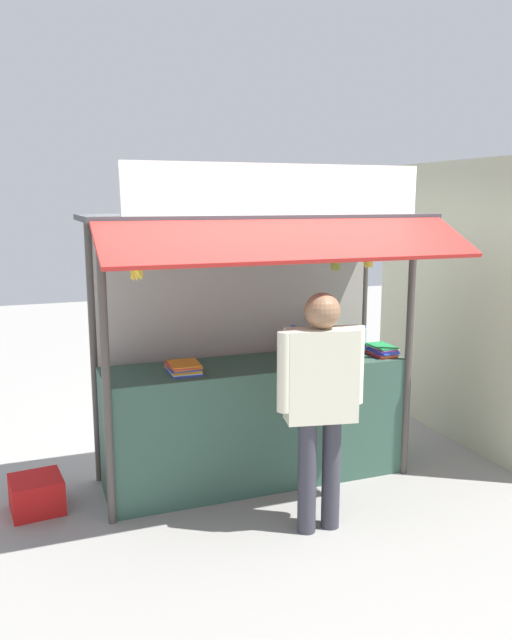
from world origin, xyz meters
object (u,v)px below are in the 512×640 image
(water_bottle_mid_right, at_px, (363,340))
(magazine_stack_front_right, at_px, (308,362))
(water_bottle_far_right, at_px, (327,336))
(banana_bunch_inner_left, at_px, (336,260))
(vendor_person, at_px, (321,391))
(magazine_stack_back_left, at_px, (184,368))
(water_bottle_mid_left, at_px, (293,340))
(banana_bunch_inner_right, at_px, (136,268))
(plastic_crate, at_px, (37,494))
(water_bottle_right, at_px, (330,334))
(banana_bunch_rightmost, at_px, (368,258))
(magazine_stack_far_left, at_px, (382,350))

(water_bottle_mid_right, height_order, magazine_stack_front_right, water_bottle_mid_right)
(water_bottle_far_right, distance_m, banana_bunch_inner_left, 0.91)
(water_bottle_mid_right, distance_m, vendor_person, 1.28)
(magazine_stack_back_left, bearing_deg, banana_bunch_inner_left, -16.97)
(water_bottle_mid_left, height_order, banana_bunch_inner_right, banana_bunch_inner_right)
(water_bottle_far_right, xyz_separation_m, banana_bunch_inner_right, (-1.68, -0.54, 0.69))
(water_bottle_mid_left, relative_size, magazine_stack_back_left, 0.80)
(banana_bunch_inner_left, xyz_separation_m, plastic_crate, (-2.17, 0.47, -1.70))
(water_bottle_right, relative_size, vendor_person, 0.18)
(water_bottle_mid_right, relative_size, plastic_crate, 0.63)
(water_bottle_mid_right, bearing_deg, water_bottle_far_right, 165.58)
(magazine_stack_back_left, height_order, vendor_person, vendor_person)
(water_bottle_mid_right, xyz_separation_m, magazine_stack_front_right, (-0.62, -0.23, -0.09))
(banana_bunch_rightmost, bearing_deg, magazine_stack_back_left, 166.21)
(banana_bunch_rightmost, relative_size, vendor_person, 0.16)
(magazine_stack_back_left, height_order, banana_bunch_inner_right, banana_bunch_inner_right)
(water_bottle_right, xyz_separation_m, magazine_stack_front_right, (-0.40, -0.42, -0.12))
(magazine_stack_back_left, xyz_separation_m, banana_bunch_inner_right, (-0.38, -0.33, 0.80))
(water_bottle_mid_left, relative_size, banana_bunch_inner_right, 0.81)
(vendor_person, bearing_deg, banana_bunch_inner_left, -113.97)
(magazine_stack_far_left, height_order, vendor_person, vendor_person)
(water_bottle_mid_right, xyz_separation_m, vendor_person, (-0.86, -0.95, -0.09))
(water_bottle_far_right, bearing_deg, plastic_crate, -178.53)
(water_bottle_mid_right, xyz_separation_m, magazine_stack_far_left, (0.09, -0.16, -0.06))
(magazine_stack_back_left, bearing_deg, water_bottle_far_right, 8.94)
(water_bottle_far_right, xyz_separation_m, magazine_stack_front_right, (-0.32, -0.30, -0.13))
(magazine_stack_back_left, relative_size, plastic_crate, 0.80)
(banana_bunch_inner_right, height_order, plastic_crate, banana_bunch_inner_right)
(magazine_stack_front_right, xyz_separation_m, plastic_crate, (-2.07, 0.24, -0.87))
(magazine_stack_far_left, distance_m, banana_bunch_inner_right, 2.24)
(banana_bunch_inner_left, bearing_deg, magazine_stack_back_left, 163.03)
(banana_bunch_rightmost, xyz_separation_m, vendor_person, (-0.62, -0.49, -0.83))
(magazine_stack_back_left, relative_size, banana_bunch_inner_left, 1.04)
(water_bottle_mid_left, bearing_deg, banana_bunch_inner_right, -155.21)
(water_bottle_mid_right, xyz_separation_m, banana_bunch_rightmost, (-0.24, -0.46, 0.74))
(water_bottle_far_right, xyz_separation_m, banana_bunch_rightmost, (0.06, -0.54, 0.71))
(water_bottle_mid_left, xyz_separation_m, banana_bunch_inner_left, (0.05, -0.65, 0.73))
(banana_bunch_rightmost, bearing_deg, water_bottle_mid_right, 62.11)
(water_bottle_mid_left, distance_m, plastic_crate, 2.34)
(water_bottle_mid_right, height_order, vendor_person, vendor_person)
(water_bottle_mid_left, distance_m, banana_bunch_rightmost, 1.04)
(water_bottle_mid_left, xyz_separation_m, water_bottle_right, (0.35, -0.00, 0.03))
(vendor_person, height_order, plastic_crate, vendor_person)
(water_bottle_mid_left, relative_size, magazine_stack_front_right, 0.78)
(banana_bunch_inner_right, relative_size, banana_bunch_rightmost, 1.06)
(vendor_person, xyz_separation_m, plastic_crate, (-1.83, 0.96, -0.87))
(vendor_person, bearing_deg, water_bottle_mid_left, -93.41)
(banana_bunch_inner_left, bearing_deg, water_bottle_right, 65.03)
(magazine_stack_front_right, distance_m, banana_bunch_inner_left, 0.86)
(water_bottle_mid_right, xyz_separation_m, banana_bunch_inner_right, (-1.98, -0.46, 0.73))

